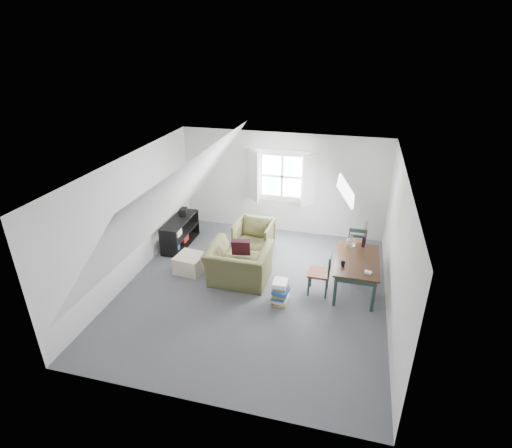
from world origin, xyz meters
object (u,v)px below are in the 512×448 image
(armchair_far, at_px, (254,251))
(armchair_near, at_px, (239,281))
(dining_table, at_px, (357,264))
(media_shelf, at_px, (180,234))
(magazine_stack, at_px, (280,292))
(ottoman, at_px, (190,263))
(dining_chair_far, at_px, (356,244))
(dining_chair_near, at_px, (321,273))

(armchair_far, bearing_deg, armchair_near, -86.51)
(armchair_far, height_order, dining_table, dining_table)
(media_shelf, height_order, magazine_stack, media_shelf)
(ottoman, relative_size, dining_chair_far, 0.62)
(armchair_far, bearing_deg, dining_table, -20.97)
(armchair_near, bearing_deg, armchair_far, -88.39)
(dining_table, bearing_deg, magazine_stack, -152.77)
(magazine_stack, bearing_deg, dining_chair_near, 36.85)
(ottoman, bearing_deg, media_shelf, 124.32)
(dining_table, distance_m, dining_chair_far, 1.08)
(ottoman, xyz_separation_m, dining_table, (3.37, 0.16, 0.41))
(armchair_near, height_order, dining_chair_far, dining_chair_far)
(ottoman, height_order, dining_chair_far, dining_chair_far)
(dining_table, distance_m, magazine_stack, 1.57)
(media_shelf, xyz_separation_m, magazine_stack, (2.74, -1.61, -0.07))
(dining_chair_far, xyz_separation_m, media_shelf, (-4.03, -0.23, -0.17))
(armchair_far, relative_size, magazine_stack, 1.84)
(ottoman, distance_m, dining_chair_far, 3.58)
(dining_table, height_order, dining_chair_near, dining_chair_near)
(armchair_far, xyz_separation_m, media_shelf, (-1.77, -0.14, 0.30))
(dining_chair_near, relative_size, magazine_stack, 1.91)
(magazine_stack, bearing_deg, dining_chair_far, 54.86)
(armchair_far, xyz_separation_m, dining_chair_far, (2.26, 0.09, 0.46))
(ottoman, bearing_deg, armchair_near, -6.10)
(dining_chair_near, xyz_separation_m, magazine_stack, (-0.68, -0.51, -0.22))
(ottoman, xyz_separation_m, dining_chair_near, (2.73, -0.10, 0.27))
(dining_chair_far, bearing_deg, ottoman, 19.33)
(armchair_near, distance_m, dining_table, 2.35)
(armchair_far, distance_m, dining_chair_near, 2.11)
(dining_chair_far, bearing_deg, magazine_stack, 54.00)
(armchair_near, height_order, media_shelf, media_shelf)
(armchair_far, distance_m, media_shelf, 1.80)
(dining_table, bearing_deg, armchair_near, -176.04)
(armchair_near, relative_size, media_shelf, 0.93)
(armchair_near, xyz_separation_m, armchair_far, (-0.03, 1.26, 0.00))
(ottoman, height_order, dining_chair_near, dining_chair_near)
(ottoman, distance_m, magazine_stack, 2.14)
(ottoman, height_order, media_shelf, media_shelf)
(armchair_far, xyz_separation_m, dining_chair_near, (1.64, -1.24, 0.45))
(armchair_near, bearing_deg, media_shelf, -31.52)
(armchair_near, relative_size, ottoman, 2.17)
(ottoman, relative_size, dining_chair_near, 0.64)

